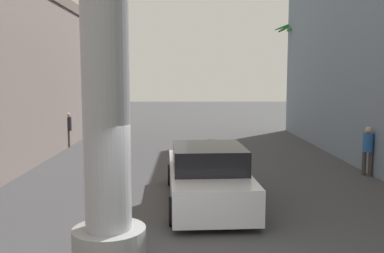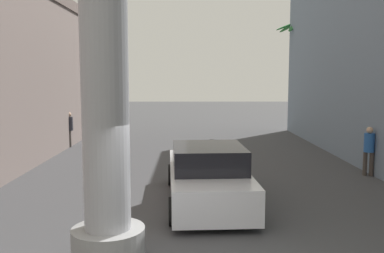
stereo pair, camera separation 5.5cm
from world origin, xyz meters
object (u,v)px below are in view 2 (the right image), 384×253
pedestrian_mid_right (369,147)px  car_lead (207,176)px  traffic_light_mast (2,32)px  palm_tree_far_left (73,59)px  palm_tree_far_right (299,59)px  pedestrian_far_left (69,127)px

pedestrian_mid_right → car_lead: bearing=-151.0°
car_lead → pedestrian_mid_right: pedestrian_mid_right is taller
traffic_light_mast → car_lead: 6.65m
car_lead → palm_tree_far_left: 15.18m
palm_tree_far_right → pedestrian_mid_right: 13.08m
car_lead → pedestrian_far_left: (-6.17, 9.24, 0.26)m
car_lead → pedestrian_far_left: 11.11m
palm_tree_far_right → pedestrian_mid_right: palm_tree_far_right is taller
car_lead → pedestrian_mid_right: size_ratio=3.17×
traffic_light_mast → pedestrian_far_left: size_ratio=3.84×
palm_tree_far_right → pedestrian_far_left: size_ratio=4.11×
traffic_light_mast → palm_tree_far_right: 19.09m
car_lead → palm_tree_far_left: (-6.92, 13.03, 3.61)m
pedestrian_mid_right → traffic_light_mast: bearing=-167.3°
palm_tree_far_right → car_lead: bearing=-112.0°
car_lead → palm_tree_far_right: (6.32, 15.65, 3.76)m
traffic_light_mast → palm_tree_far_left: palm_tree_far_left is taller
traffic_light_mast → pedestrian_far_left: (-0.72, 8.63, -3.51)m
traffic_light_mast → palm_tree_far_left: 12.51m
traffic_light_mast → pedestrian_mid_right: bearing=12.7°
traffic_light_mast → pedestrian_far_left: 9.35m
traffic_light_mast → pedestrian_mid_right: (10.98, 2.47, -3.51)m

